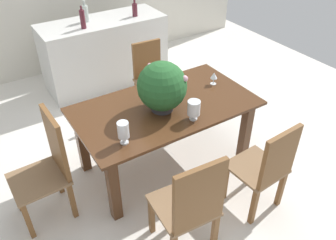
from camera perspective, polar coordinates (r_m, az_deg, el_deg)
name	(u,v)px	position (r m, az deg, el deg)	size (l,w,h in m)	color
ground_plane	(155,150)	(3.98, -2.23, -4.97)	(7.04, 7.04, 0.00)	silver
dining_table	(165,116)	(3.44, -0.46, 0.64)	(1.78, 0.99, 0.75)	#4C2D19
chair_head_end	(49,164)	(3.16, -19.19, -6.91)	(0.48, 0.45, 1.04)	brown
chair_far_right	(151,75)	(4.41, -2.90, 7.44)	(0.44, 0.46, 0.92)	brown
chair_near_left	(191,205)	(2.69, 3.85, -13.84)	(0.49, 0.50, 1.03)	brown
chair_near_right	(267,167)	(3.13, 16.02, -7.43)	(0.47, 0.46, 0.96)	brown
flower_centerpiece	(162,87)	(3.17, -1.00, 5.52)	(0.47, 0.47, 0.49)	#333338
crystal_vase_left	(123,131)	(2.85, -7.43, -1.76)	(0.10, 0.10, 0.21)	silver
crystal_vase_center_near	(194,108)	(3.12, 4.30, 1.95)	(0.12, 0.12, 0.19)	silver
wine_glass	(214,76)	(3.71, 7.62, 7.25)	(0.08, 0.08, 0.14)	silver
kitchen_counter	(105,53)	(5.16, -10.39, 10.95)	(1.74, 0.67, 0.96)	silver
wine_bottle_tall	(85,13)	(4.94, -13.52, 16.82)	(0.08, 0.08, 0.28)	#B2BFB7
wine_bottle_green	(135,10)	(5.05, -5.53, 17.77)	(0.07, 0.07, 0.24)	#511E28
wine_bottle_amber	(83,19)	(4.70, -13.97, 15.94)	(0.07, 0.07, 0.29)	#511E28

